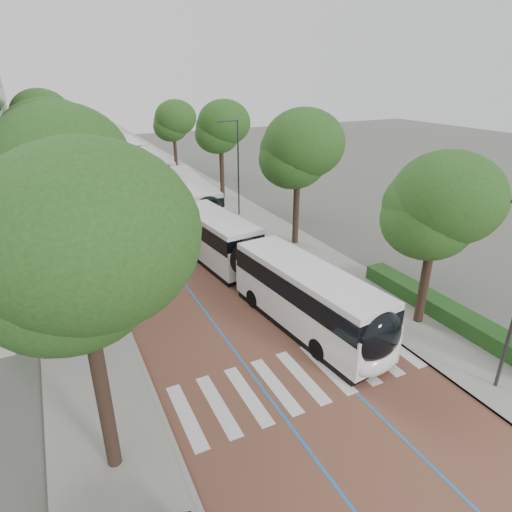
{
  "coord_description": "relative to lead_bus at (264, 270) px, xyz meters",
  "views": [
    {
      "loc": [
        -7.87,
        -10.98,
        11.68
      ],
      "look_at": [
        1.65,
        8.24,
        2.4
      ],
      "focal_mm": 30.0,
      "sensor_mm": 36.0,
      "label": 1
    }
  ],
  "objects": [
    {
      "name": "streetlight_far",
      "position": [
        4.64,
        14.04,
        3.19
      ],
      "size": [
        1.82,
        0.2,
        8.0
      ],
      "color": "#313134",
      "rests_on": "sidewalk_right"
    },
    {
      "name": "zebra_crossing",
      "position": [
        -1.78,
        -6.96,
        -1.6
      ],
      "size": [
        10.55,
        3.6,
        0.01
      ],
      "color": "silver",
      "rests_on": "ground"
    },
    {
      "name": "trees_left",
      "position": [
        -9.48,
        17.99,
        5.24
      ],
      "size": [
        6.37,
        60.87,
        10.04
      ],
      "color": "black",
      "rests_on": "ground"
    },
    {
      "name": "bus_queued_3",
      "position": [
        0.45,
        55.63,
        -0.0
      ],
      "size": [
        3.24,
        12.52,
        3.2
      ],
      "rotation": [
        0.0,
        0.0,
        0.06
      ],
      "color": "white",
      "rests_on": "ground"
    },
    {
      "name": "bus_queued_2",
      "position": [
        1.0,
        41.94,
        -0.0
      ],
      "size": [
        2.81,
        12.45,
        3.2
      ],
      "rotation": [
        0.0,
        0.0,
        0.02
      ],
      "color": "white",
      "rests_on": "ground"
    },
    {
      "name": "ground",
      "position": [
        -1.98,
        -7.96,
        -1.63
      ],
      "size": [
        160.0,
        160.0,
        0.0
      ],
      "primitive_type": "plane",
      "color": "#51544C",
      "rests_on": "ground"
    },
    {
      "name": "lane_line_left",
      "position": [
        -3.58,
        32.04,
        -1.6
      ],
      "size": [
        0.12,
        126.0,
        0.01
      ],
      "primitive_type": "cube",
      "color": "#2469B5",
      "rests_on": "road"
    },
    {
      "name": "bus_queued_0",
      "position": [
        1.06,
        15.83,
        -0.0
      ],
      "size": [
        3.3,
        12.53,
        3.2
      ],
      "rotation": [
        0.0,
        0.0,
        -0.06
      ],
      "color": "white",
      "rests_on": "ground"
    },
    {
      "name": "lamp_post_left",
      "position": [
        -8.08,
        0.04,
        2.49
      ],
      "size": [
        0.14,
        0.14,
        8.0
      ],
      "primitive_type": "cylinder",
      "color": "#313134",
      "rests_on": "sidewalk_left"
    },
    {
      "name": "trees_right",
      "position": [
        5.72,
        14.09,
        4.61
      ],
      "size": [
        5.51,
        47.08,
        8.99
      ],
      "color": "black",
      "rests_on": "ground"
    },
    {
      "name": "lane_line_right",
      "position": [
        -0.38,
        32.04,
        -1.6
      ],
      "size": [
        0.12,
        126.0,
        0.01
      ],
      "primitive_type": "cube",
      "color": "#2469B5",
      "rests_on": "road"
    },
    {
      "name": "road",
      "position": [
        -1.98,
        32.04,
        -1.62
      ],
      "size": [
        11.0,
        140.0,
        0.02
      ],
      "primitive_type": "cube",
      "color": "brown",
      "rests_on": "ground"
    },
    {
      "name": "hedge",
      "position": [
        7.12,
        -7.96,
        -1.11
      ],
      "size": [
        1.2,
        14.0,
        0.8
      ],
      "primitive_type": "cube",
      "color": "#214819",
      "rests_on": "sidewalk_right"
    },
    {
      "name": "lead_bus",
      "position": [
        0.0,
        0.0,
        0.0
      ],
      "size": [
        4.38,
        18.55,
        3.2
      ],
      "rotation": [
        0.0,
        0.0,
        0.1
      ],
      "color": "black",
      "rests_on": "ground"
    },
    {
      "name": "bus_queued_1",
      "position": [
        1.04,
        29.01,
        -0.0
      ],
      "size": [
        2.79,
        12.45,
        3.2
      ],
      "rotation": [
        0.0,
        0.0,
        -0.02
      ],
      "color": "white",
      "rests_on": "ground"
    },
    {
      "name": "kerb_right",
      "position": [
        3.62,
        32.04,
        -1.57
      ],
      "size": [
        0.2,
        140.0,
        0.14
      ],
      "primitive_type": "cube",
      "color": "gray",
      "rests_on": "ground"
    },
    {
      "name": "sidewalk_right",
      "position": [
        5.52,
        32.04,
        -1.57
      ],
      "size": [
        4.0,
        140.0,
        0.12
      ],
      "primitive_type": "cube",
      "color": "gray",
      "rests_on": "ground"
    },
    {
      "name": "kerb_left",
      "position": [
        -7.58,
        32.04,
        -1.57
      ],
      "size": [
        0.2,
        140.0,
        0.14
      ],
      "primitive_type": "cube",
      "color": "gray",
      "rests_on": "ground"
    },
    {
      "name": "sidewalk_left",
      "position": [
        -9.48,
        32.04,
        -1.57
      ],
      "size": [
        4.0,
        140.0,
        0.12
      ],
      "primitive_type": "cube",
      "color": "gray",
      "rests_on": "ground"
    }
  ]
}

